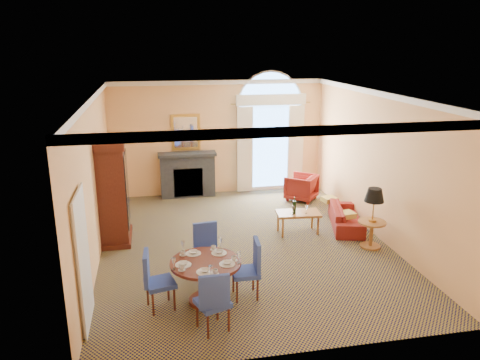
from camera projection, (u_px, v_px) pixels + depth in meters
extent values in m
plane|color=#14143F|center=(244.00, 244.00, 10.09)|extent=(7.50, 7.50, 0.00)
cube|color=#FEBF79|center=(218.00, 138.00, 13.16)|extent=(6.00, 0.04, 3.20)
cube|color=#FEBF79|center=(94.00, 181.00, 9.08)|extent=(0.04, 7.50, 3.20)
cube|color=#FEBF79|center=(379.00, 166.00, 10.19)|extent=(0.04, 7.50, 3.20)
cube|color=white|center=(245.00, 94.00, 9.18)|extent=(6.00, 7.50, 0.04)
cube|color=white|center=(245.00, 97.00, 9.20)|extent=(6.00, 7.50, 0.12)
cube|color=white|center=(83.00, 262.00, 6.99)|extent=(0.08, 0.90, 2.06)
cube|color=#32353B|center=(188.00, 176.00, 13.09)|extent=(1.50, 0.40, 1.20)
cube|color=#32353B|center=(187.00, 154.00, 12.88)|extent=(1.60, 0.46, 0.08)
cube|color=gold|center=(186.00, 132.00, 12.91)|extent=(0.80, 0.04, 1.00)
cube|color=white|center=(186.00, 132.00, 12.89)|extent=(0.64, 0.02, 0.84)
cube|color=white|center=(269.00, 148.00, 13.52)|extent=(1.90, 0.04, 2.50)
cube|color=#8DBBED|center=(269.00, 148.00, 13.51)|extent=(1.70, 0.02, 2.30)
cylinder|color=white|center=(270.00, 105.00, 13.17)|extent=(1.90, 0.04, 1.90)
cube|color=beige|center=(245.00, 150.00, 13.27)|extent=(0.45, 0.06, 2.45)
cube|color=beige|center=(296.00, 148.00, 13.54)|extent=(0.45, 0.06, 2.45)
cube|color=beige|center=(271.00, 100.00, 13.01)|extent=(2.00, 0.08, 0.30)
cube|color=#41170E|center=(113.00, 194.00, 10.03)|extent=(0.58, 1.05, 2.11)
cube|color=#41170E|center=(109.00, 142.00, 9.71)|extent=(0.65, 1.16, 0.17)
cube|color=#41170E|center=(117.00, 237.00, 10.31)|extent=(0.65, 1.16, 0.11)
cylinder|color=#41170E|center=(206.00, 263.00, 7.65)|extent=(1.18, 1.18, 0.05)
cylinder|color=#41170E|center=(206.00, 283.00, 7.75)|extent=(0.16, 0.16, 0.69)
cylinder|color=#41170E|center=(206.00, 300.00, 7.84)|extent=(0.59, 0.59, 0.06)
cylinder|color=silver|center=(219.00, 253.00, 7.94)|extent=(0.26, 0.26, 0.01)
imported|color=silver|center=(219.00, 252.00, 7.93)|extent=(0.15, 0.15, 0.04)
imported|color=silver|center=(214.00, 247.00, 8.06)|extent=(0.09, 0.09, 0.07)
cylinder|color=silver|center=(193.00, 253.00, 7.92)|extent=(0.26, 0.26, 0.01)
imported|color=silver|center=(193.00, 252.00, 7.91)|extent=(0.15, 0.15, 0.04)
imported|color=silver|center=(183.00, 253.00, 7.86)|extent=(0.09, 0.09, 0.07)
cylinder|color=silver|center=(183.00, 265.00, 7.52)|extent=(0.26, 0.26, 0.01)
imported|color=silver|center=(183.00, 263.00, 7.51)|extent=(0.15, 0.15, 0.04)
imported|color=silver|center=(182.00, 268.00, 7.34)|extent=(0.09, 0.09, 0.07)
cylinder|color=silver|center=(205.00, 272.00, 7.28)|extent=(0.26, 0.26, 0.01)
imported|color=silver|center=(205.00, 270.00, 7.28)|extent=(0.15, 0.15, 0.04)
imported|color=silver|center=(215.00, 272.00, 7.22)|extent=(0.09, 0.09, 0.07)
cylinder|color=silver|center=(227.00, 264.00, 7.54)|extent=(0.26, 0.26, 0.01)
imported|color=silver|center=(227.00, 263.00, 7.53)|extent=(0.15, 0.15, 0.04)
imported|color=silver|center=(234.00, 258.00, 7.67)|extent=(0.09, 0.09, 0.07)
cube|color=#273F9C|center=(206.00, 255.00, 8.54)|extent=(0.55, 0.55, 0.08)
cube|color=#273F9C|center=(205.00, 236.00, 8.65)|extent=(0.45, 0.12, 0.54)
cylinder|color=#41170E|center=(211.00, 261.00, 8.83)|extent=(0.04, 0.04, 0.41)
cylinder|color=#41170E|center=(193.00, 265.00, 8.68)|extent=(0.04, 0.04, 0.41)
cylinder|color=#41170E|center=(218.00, 269.00, 8.53)|extent=(0.04, 0.04, 0.41)
cylinder|color=#41170E|center=(200.00, 273.00, 8.38)|extent=(0.04, 0.04, 0.41)
cube|color=#273F9C|center=(213.00, 303.00, 6.97)|extent=(0.58, 0.58, 0.08)
cube|color=#273F9C|center=(214.00, 292.00, 6.70)|extent=(0.45, 0.07, 0.54)
cylinder|color=#41170E|center=(208.00, 326.00, 6.81)|extent=(0.04, 0.04, 0.41)
cylinder|color=#41170E|center=(229.00, 319.00, 6.99)|extent=(0.04, 0.04, 0.41)
cylinder|color=#41170E|center=(197.00, 315.00, 7.10)|extent=(0.04, 0.04, 0.41)
cylinder|color=#41170E|center=(217.00, 308.00, 7.27)|extent=(0.04, 0.04, 0.41)
cube|color=#273F9C|center=(245.00, 272.00, 7.89)|extent=(0.45, 0.45, 0.08)
cube|color=#273F9C|center=(257.00, 255.00, 7.86)|extent=(0.10, 0.45, 0.54)
cylinder|color=#41170E|center=(258.00, 289.00, 7.83)|extent=(0.04, 0.04, 0.41)
cylinder|color=#41170E|center=(253.00, 279.00, 8.16)|extent=(0.04, 0.04, 0.41)
cylinder|color=#41170E|center=(237.00, 291.00, 7.77)|extent=(0.04, 0.04, 0.41)
cylinder|color=#41170E|center=(233.00, 281.00, 8.10)|extent=(0.04, 0.04, 0.41)
cube|color=#273F9C|center=(160.00, 283.00, 7.54)|extent=(0.54, 0.54, 0.08)
cube|color=#273F9C|center=(146.00, 268.00, 7.41)|extent=(0.10, 0.45, 0.54)
cylinder|color=#41170E|center=(148.00, 294.00, 7.69)|extent=(0.04, 0.04, 0.41)
cylinder|color=#41170E|center=(153.00, 304.00, 7.39)|extent=(0.04, 0.04, 0.41)
cylinder|color=#41170E|center=(168.00, 289.00, 7.83)|extent=(0.04, 0.04, 0.41)
cylinder|color=#41170E|center=(174.00, 299.00, 7.53)|extent=(0.04, 0.04, 0.41)
imported|color=maroon|center=(346.00, 217.00, 10.98)|extent=(1.09, 1.80, 0.49)
imported|color=maroon|center=(301.00, 187.00, 12.85)|extent=(1.08, 1.08, 0.71)
cube|color=#9D622F|center=(298.00, 213.00, 10.57)|extent=(1.02, 0.63, 0.05)
cylinder|color=#9D622F|center=(283.00, 228.00, 10.38)|extent=(0.05, 0.05, 0.43)
cylinder|color=#9D622F|center=(318.00, 226.00, 10.53)|extent=(0.05, 0.05, 0.43)
cylinder|color=#9D622F|center=(278.00, 222.00, 10.75)|extent=(0.05, 0.05, 0.43)
cylinder|color=#9D622F|center=(312.00, 219.00, 10.90)|extent=(0.05, 0.05, 0.43)
cylinder|color=#9D622F|center=(372.00, 222.00, 9.79)|extent=(0.58, 0.58, 0.04)
cylinder|color=#9D622F|center=(371.00, 235.00, 9.87)|extent=(0.08, 0.08, 0.54)
cylinder|color=#9D622F|center=(370.00, 246.00, 9.94)|extent=(0.43, 0.43, 0.04)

